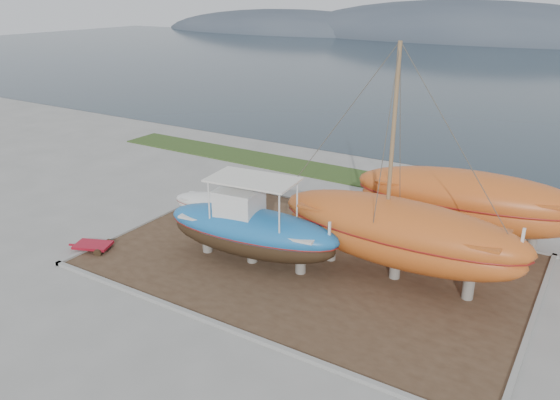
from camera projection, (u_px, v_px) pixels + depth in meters
The scene contains 10 objects.
ground at pixel (259, 302), 20.88m from camera, with size 140.00×140.00×0.00m, color gray.
dirt_patch at pixel (310, 260), 24.04m from camera, with size 18.00×12.00×0.06m, color #422D1E.
curb_frame at pixel (310, 260), 24.02m from camera, with size 18.60×12.60×0.15m, color gray, non-canonical shape.
grass_strip at pixel (402, 186), 33.14m from camera, with size 44.00×3.00×0.08m, color #284219.
sea at pixel (539, 75), 76.27m from camera, with size 260.00×100.00×0.04m, color #1A2934, non-canonical shape.
blue_caique at pixel (252, 221), 23.20m from camera, with size 7.98×2.49×3.84m, color #1C67AE, non-canonical shape.
white_dinghy at pixel (215, 207), 28.06m from camera, with size 4.40×1.65×1.32m, color silver, non-canonical shape.
orange_sailboat at pixel (404, 169), 20.87m from camera, with size 10.31×3.04×9.43m, color #B9521C, non-canonical shape.
orange_bare_hull at pixel (466, 209), 25.15m from camera, with size 10.30×3.09×3.38m, color #B9521C, non-canonical shape.
red_trailer at pixel (93, 247), 24.96m from camera, with size 2.40×1.20×0.34m, color #A91325, non-canonical shape.
Camera 1 is at (10.23, -14.91, 11.20)m, focal length 35.00 mm.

